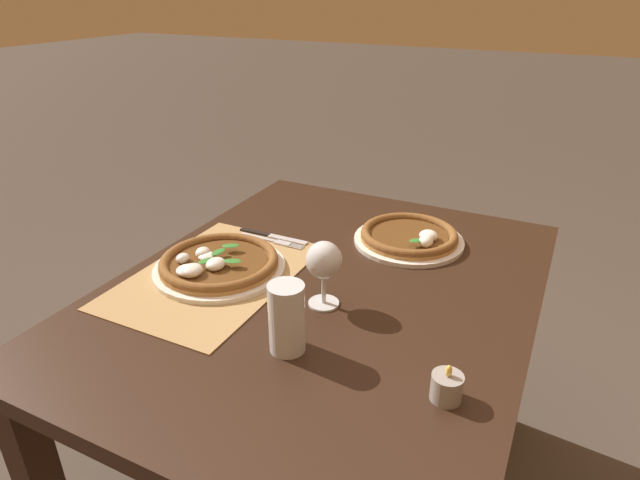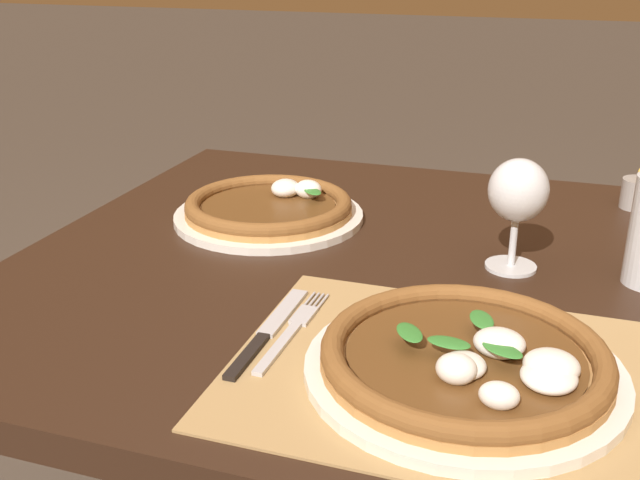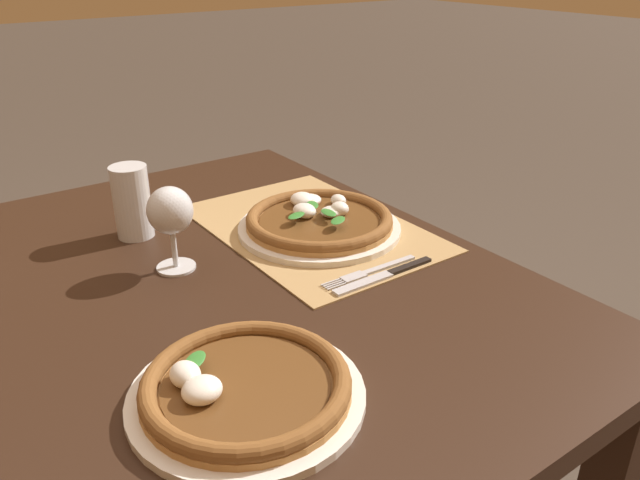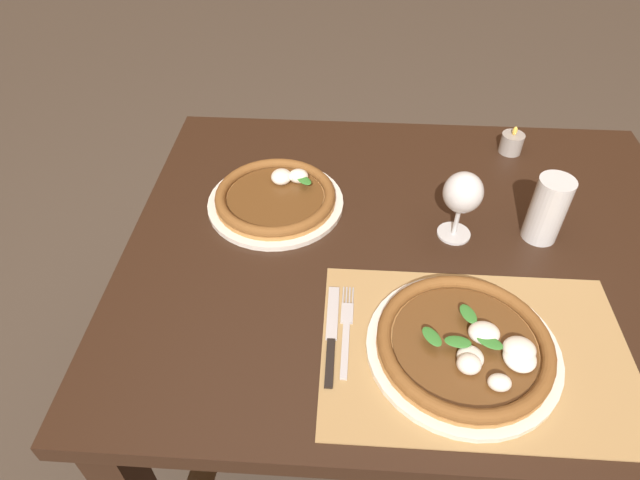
% 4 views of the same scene
% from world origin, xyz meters
% --- Properties ---
extents(dining_table, '(1.21, 0.96, 0.74)m').
position_xyz_m(dining_table, '(0.00, 0.00, 0.64)').
color(dining_table, black).
rests_on(dining_table, ground).
extents(paper_placemat, '(0.53, 0.36, 0.00)m').
position_xyz_m(paper_placemat, '(0.08, -0.26, 0.74)').
color(paper_placemat, '#A88451').
rests_on(paper_placemat, dining_table).
extents(pizza_near, '(0.33, 0.33, 0.05)m').
position_xyz_m(pizza_near, '(0.06, -0.27, 0.76)').
color(pizza_near, silver).
rests_on(pizza_near, paper_placemat).
extents(pizza_far, '(0.30, 0.30, 0.05)m').
position_xyz_m(pizza_far, '(-0.31, 0.11, 0.76)').
color(pizza_far, silver).
rests_on(pizza_far, dining_table).
extents(wine_glass, '(0.08, 0.08, 0.16)m').
position_xyz_m(wine_glass, '(0.08, 0.03, 0.85)').
color(wine_glass, silver).
rests_on(wine_glass, dining_table).
extents(pint_glass, '(0.07, 0.07, 0.15)m').
position_xyz_m(pint_glass, '(0.26, 0.04, 0.81)').
color(pint_glass, silver).
rests_on(pint_glass, dining_table).
extents(fork, '(0.02, 0.20, 0.00)m').
position_xyz_m(fork, '(-0.14, -0.23, 0.75)').
color(fork, '#B7B7BC').
rests_on(fork, paper_placemat).
extents(knife, '(0.02, 0.22, 0.01)m').
position_xyz_m(knife, '(-0.17, -0.24, 0.75)').
color(knife, black).
rests_on(knife, paper_placemat).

